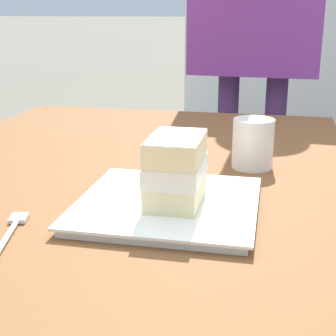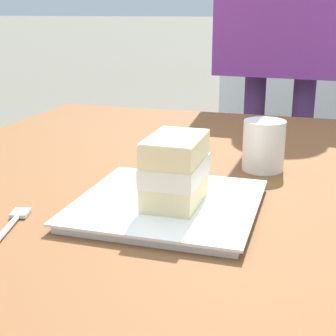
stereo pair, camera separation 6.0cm
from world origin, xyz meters
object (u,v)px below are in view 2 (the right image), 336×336
patio_table (82,262)px  coffee_cup (264,145)px  dessert_fork (7,229)px  cake_slice (175,170)px  dessert_plate (168,205)px

patio_table → coffee_cup: size_ratio=16.94×
dessert_fork → patio_table: bearing=-29.2°
coffee_cup → cake_slice: bearing=157.9°
cake_slice → dessert_fork: bearing=123.9°
patio_table → dessert_plate: (0.04, -0.13, 0.10)m
coffee_cup → patio_table: bearing=139.1°
dessert_plate → dessert_fork: bearing=126.7°
patio_table → cake_slice: cake_slice is taller
coffee_cup → dessert_fork: bearing=141.9°
dessert_plate → coffee_cup: coffee_cup is taller
dessert_plate → patio_table: bearing=106.1°
patio_table → dessert_plate: dessert_plate is taller
dessert_plate → dessert_fork: dessert_plate is taller
patio_table → dessert_fork: 0.15m
patio_table → coffee_cup: bearing=-40.9°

